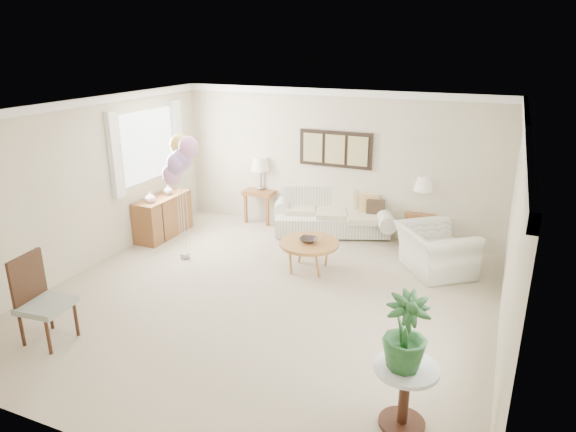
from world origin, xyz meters
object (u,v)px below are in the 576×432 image
(armchair, at_px, (435,250))
(accent_chair, at_px, (40,298))
(sofa, at_px, (333,215))
(balloon_cluster, at_px, (180,159))
(coffee_table, at_px, (309,244))

(armchair, relative_size, accent_chair, 1.02)
(sofa, bearing_deg, balloon_cluster, -130.59)
(armchair, bearing_deg, accent_chair, 97.24)
(coffee_table, relative_size, balloon_cluster, 0.46)
(sofa, relative_size, coffee_table, 2.76)
(balloon_cluster, bearing_deg, coffee_table, 10.90)
(coffee_table, height_order, balloon_cluster, balloon_cluster)
(sofa, xyz_separation_m, balloon_cluster, (-1.81, -2.12, 1.34))
(coffee_table, bearing_deg, accent_chair, -125.49)
(balloon_cluster, bearing_deg, accent_chair, -94.02)
(sofa, bearing_deg, coffee_table, -83.79)
(coffee_table, bearing_deg, balloon_cluster, -169.10)
(accent_chair, bearing_deg, balloon_cluster, 85.98)
(armchair, xyz_separation_m, balloon_cluster, (-3.80, -1.10, 1.32))
(accent_chair, bearing_deg, armchair, 43.52)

